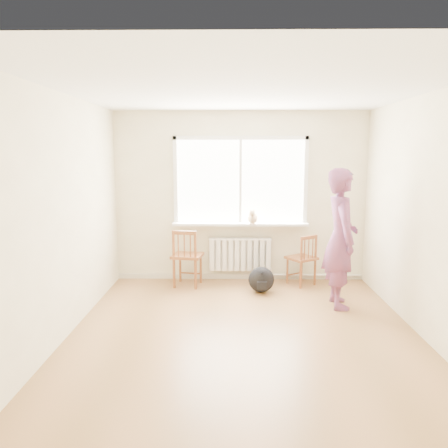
{
  "coord_description": "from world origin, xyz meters",
  "views": [
    {
      "loc": [
        -0.16,
        -4.71,
        2.05
      ],
      "look_at": [
        -0.25,
        1.2,
        1.08
      ],
      "focal_mm": 35.0,
      "sensor_mm": 36.0,
      "label": 1
    }
  ],
  "objects_px": {
    "chair_left": "(187,258)",
    "backpack": "(261,280)",
    "chair_right": "(303,260)",
    "person": "(341,238)",
    "cat": "(253,217)"
  },
  "relations": [
    {
      "from": "chair_right",
      "to": "backpack",
      "type": "relative_size",
      "value": 2.1
    },
    {
      "from": "chair_left",
      "to": "chair_right",
      "type": "height_order",
      "value": "chair_left"
    },
    {
      "from": "person",
      "to": "backpack",
      "type": "distance_m",
      "value": 1.37
    },
    {
      "from": "person",
      "to": "cat",
      "type": "relative_size",
      "value": 5.02
    },
    {
      "from": "cat",
      "to": "backpack",
      "type": "height_order",
      "value": "cat"
    },
    {
      "from": "chair_left",
      "to": "cat",
      "type": "relative_size",
      "value": 2.43
    },
    {
      "from": "chair_right",
      "to": "person",
      "type": "height_order",
      "value": "person"
    },
    {
      "from": "chair_right",
      "to": "chair_left",
      "type": "bearing_deg",
      "value": -31.17
    },
    {
      "from": "chair_right",
      "to": "person",
      "type": "xyz_separation_m",
      "value": [
        0.32,
        -0.92,
        0.52
      ]
    },
    {
      "from": "chair_left",
      "to": "cat",
      "type": "distance_m",
      "value": 1.21
    },
    {
      "from": "person",
      "to": "cat",
      "type": "distance_m",
      "value": 1.55
    },
    {
      "from": "chair_left",
      "to": "chair_right",
      "type": "distance_m",
      "value": 1.81
    },
    {
      "from": "chair_left",
      "to": "backpack",
      "type": "relative_size",
      "value": 2.35
    },
    {
      "from": "chair_left",
      "to": "backpack",
      "type": "height_order",
      "value": "chair_left"
    },
    {
      "from": "chair_left",
      "to": "chair_right",
      "type": "bearing_deg",
      "value": -167.52
    }
  ]
}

